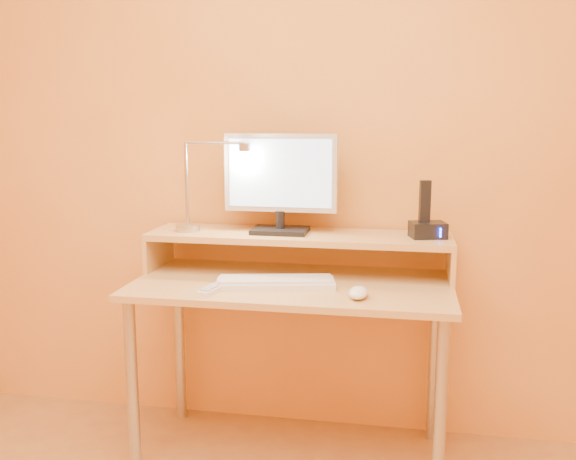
% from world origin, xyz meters
% --- Properties ---
extents(wall_back, '(3.00, 0.04, 2.50)m').
position_xyz_m(wall_back, '(0.00, 1.50, 1.25)').
color(wall_back, '#F7AB52').
rests_on(wall_back, floor).
extents(desk_leg_fl, '(0.04, 0.04, 0.69)m').
position_xyz_m(desk_leg_fl, '(-0.55, 0.93, 0.35)').
color(desk_leg_fl, '#B4B4B5').
rests_on(desk_leg_fl, floor).
extents(desk_leg_fr, '(0.04, 0.04, 0.69)m').
position_xyz_m(desk_leg_fr, '(0.55, 0.93, 0.35)').
color(desk_leg_fr, '#B4B4B5').
rests_on(desk_leg_fr, floor).
extents(desk_leg_bl, '(0.04, 0.04, 0.69)m').
position_xyz_m(desk_leg_bl, '(-0.55, 1.43, 0.35)').
color(desk_leg_bl, '#B4B4B5').
rests_on(desk_leg_bl, floor).
extents(desk_leg_br, '(0.04, 0.04, 0.69)m').
position_xyz_m(desk_leg_br, '(0.55, 1.43, 0.35)').
color(desk_leg_br, '#B4B4B5').
rests_on(desk_leg_br, floor).
extents(desk_lower, '(1.20, 0.60, 0.02)m').
position_xyz_m(desk_lower, '(0.00, 1.18, 0.71)').
color(desk_lower, tan).
rests_on(desk_lower, floor).
extents(shelf_riser_left, '(0.02, 0.30, 0.14)m').
position_xyz_m(shelf_riser_left, '(-0.59, 1.33, 0.79)').
color(shelf_riser_left, tan).
rests_on(shelf_riser_left, desk_lower).
extents(shelf_riser_right, '(0.02, 0.30, 0.14)m').
position_xyz_m(shelf_riser_right, '(0.59, 1.33, 0.79)').
color(shelf_riser_right, tan).
rests_on(shelf_riser_right, desk_lower).
extents(desk_shelf, '(1.20, 0.30, 0.02)m').
position_xyz_m(desk_shelf, '(0.00, 1.33, 0.87)').
color(desk_shelf, tan).
rests_on(desk_shelf, desk_lower).
extents(monitor_foot, '(0.22, 0.16, 0.02)m').
position_xyz_m(monitor_foot, '(-0.07, 1.33, 0.89)').
color(monitor_foot, black).
rests_on(monitor_foot, desk_shelf).
extents(monitor_neck, '(0.04, 0.04, 0.07)m').
position_xyz_m(monitor_neck, '(-0.07, 1.33, 0.93)').
color(monitor_neck, black).
rests_on(monitor_neck, monitor_foot).
extents(monitor_panel, '(0.45, 0.04, 0.31)m').
position_xyz_m(monitor_panel, '(-0.07, 1.34, 1.12)').
color(monitor_panel, silver).
rests_on(monitor_panel, monitor_neck).
extents(monitor_back, '(0.40, 0.02, 0.26)m').
position_xyz_m(monitor_back, '(-0.07, 1.36, 1.12)').
color(monitor_back, black).
rests_on(monitor_back, monitor_panel).
extents(monitor_screen, '(0.41, 0.01, 0.27)m').
position_xyz_m(monitor_screen, '(-0.07, 1.32, 1.12)').
color(monitor_screen, '#B0D7FF').
rests_on(monitor_screen, monitor_panel).
extents(lamp_base, '(0.10, 0.10, 0.02)m').
position_xyz_m(lamp_base, '(-0.45, 1.30, 0.89)').
color(lamp_base, '#B4B4B5').
rests_on(lamp_base, desk_shelf).
extents(lamp_post, '(0.01, 0.01, 0.33)m').
position_xyz_m(lamp_post, '(-0.45, 1.30, 1.07)').
color(lamp_post, '#B4B4B5').
rests_on(lamp_post, lamp_base).
extents(lamp_arm, '(0.24, 0.01, 0.01)m').
position_xyz_m(lamp_arm, '(-0.33, 1.30, 1.24)').
color(lamp_arm, '#B4B4B5').
rests_on(lamp_arm, lamp_post).
extents(lamp_head, '(0.04, 0.04, 0.03)m').
position_xyz_m(lamp_head, '(-0.21, 1.30, 1.22)').
color(lamp_head, '#B4B4B5').
rests_on(lamp_head, lamp_arm).
extents(lamp_bulb, '(0.03, 0.03, 0.00)m').
position_xyz_m(lamp_bulb, '(-0.21, 1.30, 1.20)').
color(lamp_bulb, '#FFEAC6').
rests_on(lamp_bulb, lamp_head).
extents(phone_dock, '(0.15, 0.13, 0.06)m').
position_xyz_m(phone_dock, '(0.50, 1.33, 0.91)').
color(phone_dock, black).
rests_on(phone_dock, desk_shelf).
extents(phone_handset, '(0.05, 0.03, 0.16)m').
position_xyz_m(phone_handset, '(0.49, 1.33, 1.02)').
color(phone_handset, black).
rests_on(phone_handset, phone_dock).
extents(phone_led, '(0.01, 0.00, 0.04)m').
position_xyz_m(phone_led, '(0.55, 1.28, 0.91)').
color(phone_led, blue).
rests_on(phone_led, phone_dock).
extents(keyboard, '(0.45, 0.22, 0.02)m').
position_xyz_m(keyboard, '(-0.05, 1.11, 0.73)').
color(keyboard, white).
rests_on(keyboard, desk_lower).
extents(mouse, '(0.07, 0.12, 0.04)m').
position_xyz_m(mouse, '(0.26, 1.01, 0.74)').
color(mouse, white).
rests_on(mouse, desk_lower).
extents(remote_control, '(0.09, 0.18, 0.02)m').
position_xyz_m(remote_control, '(-0.25, 1.00, 0.73)').
color(remote_control, white).
rests_on(remote_control, desk_lower).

